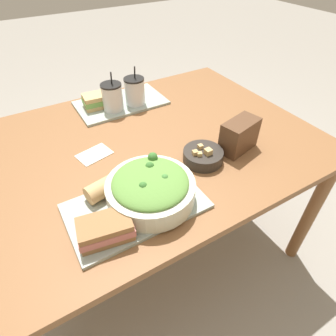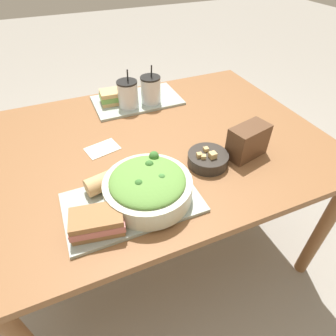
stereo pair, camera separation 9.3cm
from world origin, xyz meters
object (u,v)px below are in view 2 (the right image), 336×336
Objects in this scene: drink_cup_dark at (128,95)px; chip_bag at (248,141)px; soup_bowl at (208,159)px; sandwich_near at (97,222)px; salad_bowl at (148,186)px; napkin_folded at (102,149)px; baguette_near at (105,181)px; drink_cup_red at (151,90)px; sandwich_far at (117,96)px.

drink_cup_dark is 1.08× the size of chip_bag.
soup_bowl is 0.47m from sandwich_near.
sandwich_near reaches higher than soup_bowl.
soup_bowl is at bearing 164.13° from chip_bag.
salad_bowl is 1.97× the size of napkin_folded.
baguette_near is (-0.12, 0.09, -0.02)m from salad_bowl.
salad_bowl is 1.53× the size of drink_cup_red.
salad_bowl reaches higher than soup_bowl.
baguette_near is 0.56m from chip_bag.
baguette_near is at bearing 164.77° from chip_bag.
soup_bowl is at bearing -103.33° from baguette_near.
drink_cup_red is (0.24, 0.61, 0.01)m from salad_bowl.
napkin_folded is at bearing -110.78° from sandwich_far.
drink_cup_dark is at bearing 107.06° from chip_bag.
salad_bowl is 0.68m from sandwich_far.
soup_bowl is 0.62m from sandwich_far.
chip_bag is at bearing -2.61° from soup_bowl.
soup_bowl is 1.11× the size of baguette_near.
baguette_near is 0.57m from drink_cup_dark.
napkin_folded is at bearing -125.57° from drink_cup_dark.
sandwich_near is 0.41m from napkin_folded.
drink_cup_dark reaches higher than sandwich_near.
drink_cup_red is (0.42, 0.68, 0.03)m from sandwich_near.
drink_cup_red is at bearing -46.19° from baguette_near.
soup_bowl is 0.39m from baguette_near.
baguette_near is at bearing -104.65° from sandwich_far.
drink_cup_dark reaches higher than napkin_folded.
soup_bowl is at bearing 28.22° from sandwich_near.
sandwich_far is 0.70m from chip_bag.
soup_bowl is 0.90× the size of sandwich_near.
chip_bag is (0.35, -0.60, 0.02)m from sandwich_far.
drink_cup_red reaches higher than chip_bag.
salad_bowl is 0.15m from baguette_near.
baguette_near is at bearing 141.80° from salad_bowl.
chip_bag reaches higher than soup_bowl.
drink_cup_dark is (0.12, 0.61, 0.01)m from salad_bowl.
sandwich_far reaches higher than baguette_near.
drink_cup_red is at bearing -17.84° from sandwich_far.
sandwich_near is at bearing -104.22° from napkin_folded.
drink_cup_dark is 0.35m from napkin_folded.
chip_bag is 1.18× the size of napkin_folded.
sandwich_far is (0.26, 0.74, 0.00)m from sandwich_near.
drink_cup_dark is 0.62m from chip_bag.
chip_bag is (0.31, -0.54, -0.01)m from drink_cup_dark.
baguette_near is at bearing 178.30° from soup_bowl.
sandwich_near is at bearing 147.31° from baguette_near.
baguette_near is 0.25m from napkin_folded.
sandwich_far is 0.17m from drink_cup_red.
soup_bowl is 0.55m from drink_cup_dark.
soup_bowl is 0.53m from drink_cup_red.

